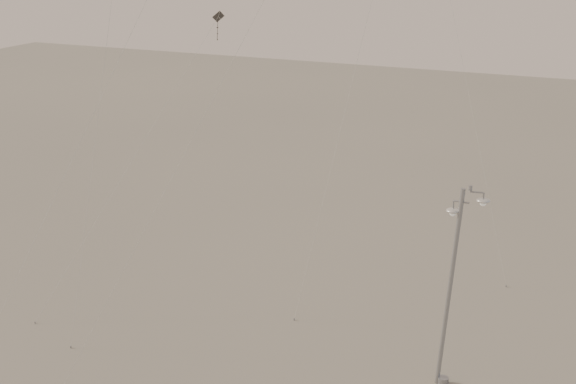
% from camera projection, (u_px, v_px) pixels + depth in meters
% --- Properties ---
extents(street_lamp, '(1.61, 0.55, 8.55)m').
position_uv_depth(street_lamp, '(453.00, 282.00, 31.12)').
color(street_lamp, '#92959A').
rests_on(street_lamp, ground).
extents(kite_6, '(4.55, 11.10, 13.60)m').
position_uv_depth(kite_6, '(176.00, 89.00, 40.30)').
color(kite_6, '#36312D').
rests_on(kite_6, ground).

